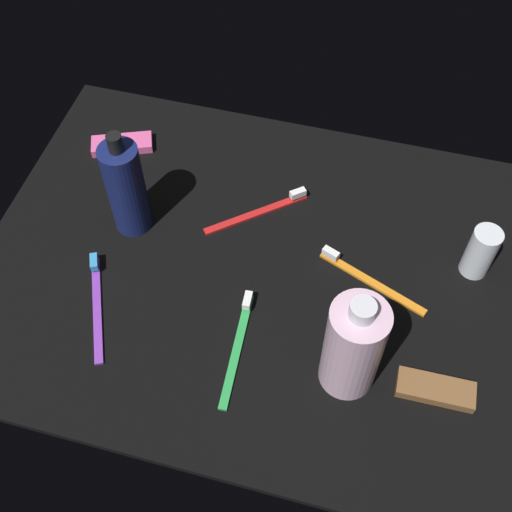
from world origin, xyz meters
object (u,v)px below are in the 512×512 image
bodywash_bottle (353,347)px  snack_bar_brown (436,389)px  deodorant_stick (481,252)px  snack_bar_pink (122,144)px  toothbrush_purple (96,301)px  toothbrush_red (262,210)px  toothbrush_green (238,342)px  lotion_bottle (126,188)px  toothbrush_orange (366,277)px

bodywash_bottle → snack_bar_brown: bodywash_bottle is taller
deodorant_stick → snack_bar_pink: bearing=170.4°
bodywash_bottle → snack_bar_brown: 14.22cm
deodorant_stick → snack_bar_pink: (-61.03, 10.28, -3.70)cm
toothbrush_purple → toothbrush_red: bearing=50.0°
bodywash_bottle → toothbrush_red: 31.68cm
deodorant_stick → toothbrush_purple: bearing=-159.0°
toothbrush_purple → toothbrush_green: (21.91, -1.11, 0.00)cm
deodorant_stick → snack_bar_brown: bearing=-99.2°
lotion_bottle → toothbrush_orange: (37.60, -1.30, -7.81)cm
lotion_bottle → toothbrush_purple: (0.12, -15.50, -7.81)cm
deodorant_stick → snack_bar_pink: 62.00cm
snack_bar_pink → snack_bar_brown: same height
toothbrush_green → snack_bar_brown: toothbrush_green is taller
lotion_bottle → toothbrush_red: 22.08cm
bodywash_bottle → deodorant_stick: bodywash_bottle is taller
lotion_bottle → toothbrush_purple: 17.36cm
deodorant_stick → toothbrush_green: size_ratio=0.49×
toothbrush_orange → bodywash_bottle: bearing=-90.2°
snack_bar_pink → lotion_bottle: bearing=-84.0°
toothbrush_purple → snack_bar_brown: toothbrush_purple is taller
toothbrush_green → snack_bar_pink: (-30.01, 31.73, 0.14)cm
bodywash_bottle → snack_bar_pink: 56.45cm
toothbrush_purple → snack_bar_pink: bearing=104.8°
toothbrush_red → toothbrush_orange: same height
lotion_bottle → snack_bar_pink: 18.73cm
deodorant_stick → toothbrush_orange: bearing=-158.3°
lotion_bottle → bodywash_bottle: size_ratio=1.04×
toothbrush_green → snack_bar_brown: (27.53, -0.15, 0.14)cm
toothbrush_green → snack_bar_pink: size_ratio=1.73×
toothbrush_red → toothbrush_purple: 29.83cm
toothbrush_green → toothbrush_orange: bearing=44.5°
toothbrush_green → snack_bar_pink: toothbrush_green is taller
toothbrush_orange → snack_bar_brown: size_ratio=1.65×
lotion_bottle → deodorant_stick: (53.05, 4.84, -3.97)cm
toothbrush_red → toothbrush_orange: bearing=-25.3°
toothbrush_orange → toothbrush_purple: 40.08cm
deodorant_stick → toothbrush_purple: size_ratio=0.53×
lotion_bottle → deodorant_stick: 53.42cm
lotion_bottle → bodywash_bottle: 41.38cm
bodywash_bottle → deodorant_stick: 27.37cm
toothbrush_red → snack_bar_brown: size_ratio=1.40×
toothbrush_red → snack_bar_pink: toothbrush_red is taller
bodywash_bottle → toothbrush_purple: bearing=177.1°
toothbrush_orange → snack_bar_brown: bearing=-52.3°
lotion_bottle → toothbrush_purple: size_ratio=1.14×
toothbrush_orange → deodorant_stick: bearing=21.7°
bodywash_bottle → snack_bar_pink: bearing=144.5°
snack_bar_brown → bodywash_bottle: bearing=-178.3°
bodywash_bottle → deodorant_stick: (15.50, 22.22, -3.89)cm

